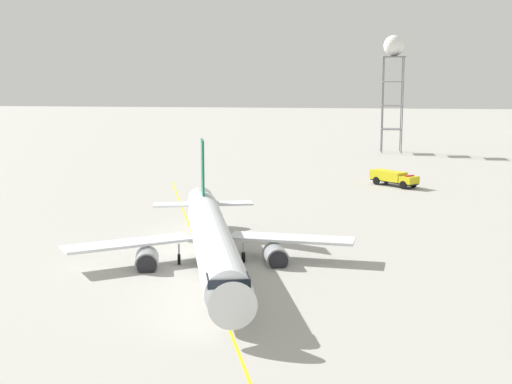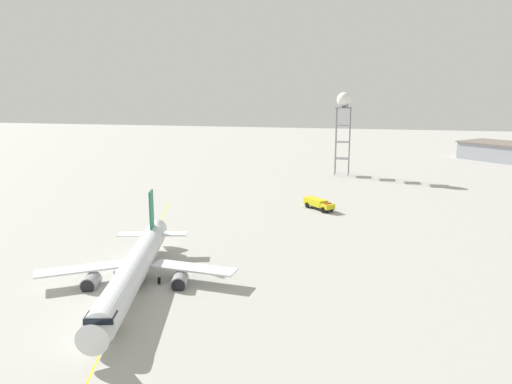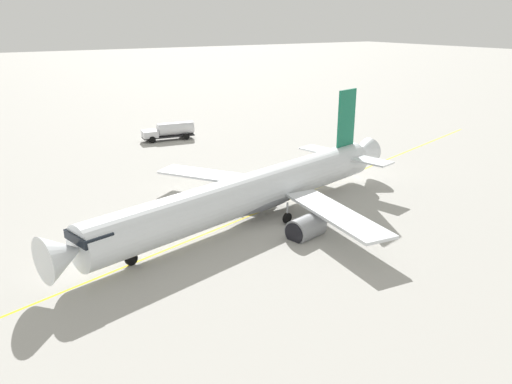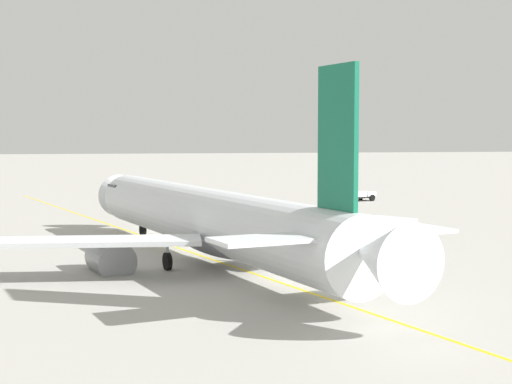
# 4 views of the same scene
# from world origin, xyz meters

# --- Properties ---
(ground_plane) EXTENTS (600.00, 600.00, 0.00)m
(ground_plane) POSITION_xyz_m (0.00, 0.00, 0.00)
(ground_plane) COLOR #ADAAA3
(airliner_main) EXTENTS (42.60, 30.04, 12.00)m
(airliner_main) POSITION_xyz_m (-4.78, -2.55, 2.70)
(airliner_main) COLOR silver
(airliner_main) RESTS_ON ground_plane
(fire_tender_truck) EXTENTS (8.25, 8.22, 2.50)m
(fire_tender_truck) POSITION_xyz_m (50.46, -24.51, 1.52)
(fire_tender_truck) COLOR #232326
(fire_tender_truck) RESTS_ON ground_plane
(radar_tower) EXTENTS (5.37, 5.37, 27.74)m
(radar_tower) POSITION_xyz_m (102.43, -27.46, 23.55)
(radar_tower) COLOR slate
(radar_tower) RESTS_ON ground_plane
(taxiway_centreline) EXTENTS (115.59, 34.02, 0.01)m
(taxiway_centreline) POSITION_xyz_m (-7.18, -2.48, 0.00)
(taxiway_centreline) COLOR yellow
(taxiway_centreline) RESTS_ON ground_plane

